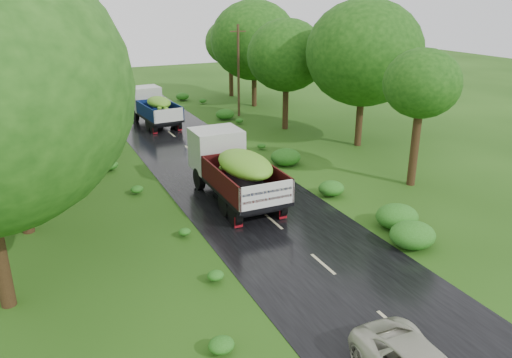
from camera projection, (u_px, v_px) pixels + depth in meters
ground at (395, 326)px, 14.88m from camera, size 120.00×120.00×0.00m
road at (309, 252)px, 19.13m from camera, size 6.50×80.00×0.02m
road_lines at (296, 241)px, 19.97m from camera, size 0.12×69.60×0.00m
truck_near at (232, 166)px, 23.66m from camera, size 2.52×6.99×2.93m
truck_far at (153, 105)px, 37.43m from camera, size 2.66×6.31×2.58m
utility_pole at (238, 70)px, 39.29m from camera, size 1.25×0.26×7.17m
trees_left at (1, 42)px, 27.07m from camera, size 6.78×34.93×9.77m
trees_right at (293, 50)px, 36.46m from camera, size 5.87×29.20×7.63m
shrubs at (223, 173)px, 26.66m from camera, size 11.90×44.00×0.70m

